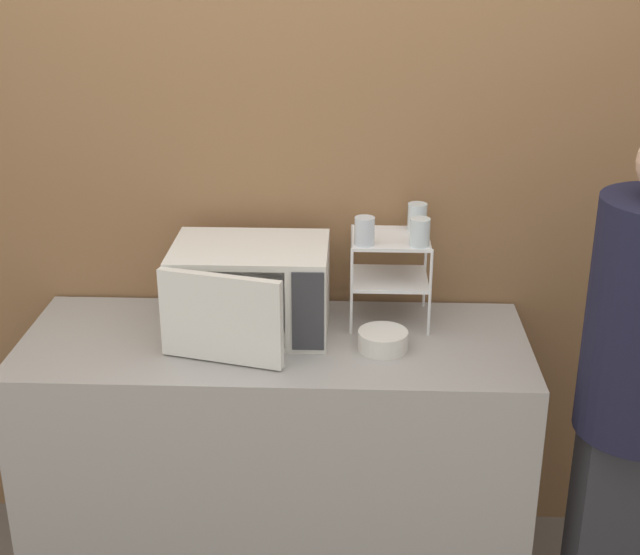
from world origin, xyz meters
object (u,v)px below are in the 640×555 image
glass_front_left (365,231)px  bowl (383,341)px  microwave (249,290)px  glass_front_right (420,232)px  glass_back_right (417,217)px  dish_rack (390,260)px

glass_front_left → bowl: glass_front_left is taller
glass_front_left → bowl: 0.36m
microwave → glass_front_right: glass_front_right is taller
microwave → glass_back_right: (0.56, 0.19, 0.20)m
dish_rack → glass_back_right: 0.18m
microwave → bowl: 0.47m
dish_rack → glass_back_right: glass_back_right is taller
dish_rack → glass_back_right: bearing=40.7°
glass_back_right → glass_front_right: bearing=-90.5°
glass_front_right → bowl: 0.37m
glass_front_right → bowl: glass_front_right is taller
microwave → glass_back_right: 0.62m
glass_back_right → glass_front_right: same height
dish_rack → glass_front_right: 0.18m
microwave → bowl: size_ratio=3.22×
dish_rack → bowl: (-0.03, -0.23, -0.19)m
glass_front_left → glass_back_right: same height
microwave → dish_rack: 0.49m
glass_back_right → glass_front_right: (-0.00, -0.16, 0.00)m
glass_front_left → glass_back_right: size_ratio=1.00×
dish_rack → glass_front_right: (0.09, -0.08, 0.13)m
dish_rack → bowl: dish_rack is taller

